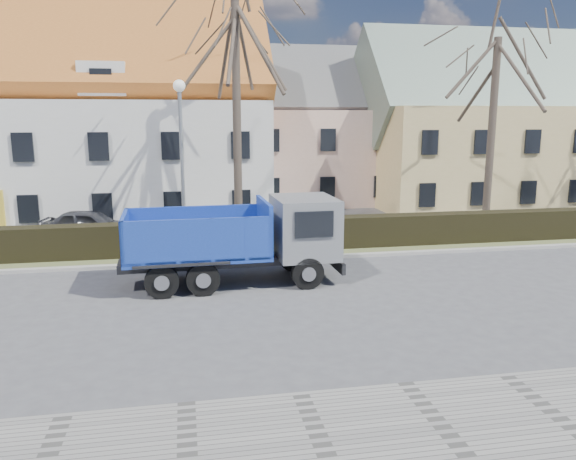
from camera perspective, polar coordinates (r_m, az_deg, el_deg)
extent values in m
plane|color=#48484B|center=(17.53, 4.35, -6.70)|extent=(120.00, 120.00, 0.00)
cube|color=gray|center=(10.28, 17.42, -20.92)|extent=(80.00, 5.00, 0.08)
cube|color=#9A9790|center=(21.81, 1.26, -2.85)|extent=(80.00, 0.30, 0.12)
cube|color=#545C34|center=(23.34, 0.46, -1.91)|extent=(80.00, 3.00, 0.10)
cube|color=black|center=(23.01, 0.55, -0.57)|extent=(60.00, 0.90, 1.30)
imported|color=#303137|center=(26.36, -19.49, 0.45)|extent=(4.44, 2.47, 1.43)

